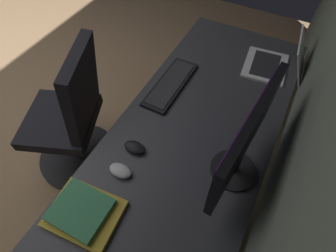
% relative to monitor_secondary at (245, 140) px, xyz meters
% --- Properties ---
extents(desk, '(2.20, 0.74, 0.73)m').
position_rel_monitor_secondary_xyz_m(desk, '(0.06, -0.24, -0.30)').
color(desk, '#38383D').
rests_on(desk, ground).
extents(monitor_secondary, '(0.54, 0.20, 0.41)m').
position_rel_monitor_secondary_xyz_m(monitor_secondary, '(0.00, 0.00, 0.00)').
color(monitor_secondary, black).
rests_on(monitor_secondary, desk).
extents(laptop_leftmost, '(0.31, 0.35, 0.22)m').
position_rel_monitor_secondary_xyz_m(laptop_leftmost, '(-0.74, 0.01, -0.18)').
color(laptop_leftmost, white).
rests_on(laptop_leftmost, desk).
extents(keyboard_main, '(0.42, 0.14, 0.02)m').
position_rel_monitor_secondary_xyz_m(keyboard_main, '(-0.34, -0.48, -0.23)').
color(keyboard_main, black).
rests_on(keyboard_main, desk).
extents(mouse_main, '(0.06, 0.10, 0.03)m').
position_rel_monitor_secondary_xyz_m(mouse_main, '(0.10, -0.43, -0.22)').
color(mouse_main, black).
rests_on(mouse_main, desk).
extents(mouse_spare, '(0.06, 0.10, 0.03)m').
position_rel_monitor_secondary_xyz_m(mouse_spare, '(0.23, -0.43, -0.22)').
color(mouse_spare, silver).
rests_on(mouse_spare, desk).
extents(book_stack_near, '(0.24, 0.29, 0.04)m').
position_rel_monitor_secondary_xyz_m(book_stack_near, '(0.45, -0.46, -0.22)').
color(book_stack_near, gold).
rests_on(book_stack_near, desk).
extents(office_chair, '(0.57, 0.61, 0.97)m').
position_rel_monitor_secondary_xyz_m(office_chair, '(-0.01, -1.00, -0.51)').
color(office_chair, black).
rests_on(office_chair, ground).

